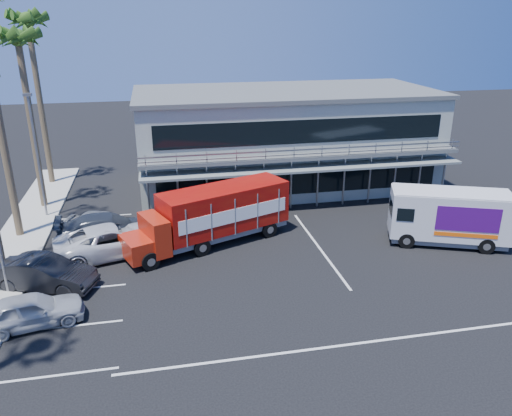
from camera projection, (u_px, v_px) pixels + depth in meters
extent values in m
plane|color=black|center=(300.00, 275.00, 25.61)|extent=(120.00, 120.00, 0.00)
cube|color=gray|center=(284.00, 140.00, 38.63)|extent=(22.00, 10.00, 7.00)
cube|color=#515454|center=(285.00, 92.00, 37.32)|extent=(22.40, 10.40, 0.30)
cube|color=#515454|center=(305.00, 157.00, 33.48)|extent=(22.00, 1.20, 0.25)
cube|color=gray|center=(308.00, 152.00, 32.79)|extent=(22.00, 0.08, 0.90)
cube|color=slate|center=(306.00, 168.00, 33.45)|extent=(22.00, 1.80, 0.15)
cube|color=black|center=(302.00, 183.00, 34.72)|extent=(20.00, 0.06, 1.60)
cube|color=black|center=(304.00, 132.00, 33.43)|extent=(20.00, 0.06, 1.60)
cube|color=#A5A399|center=(16.00, 249.00, 28.28)|extent=(3.00, 32.00, 0.16)
cylinder|color=brown|center=(0.00, 126.00, 27.67)|extent=(0.44, 0.44, 13.50)
cylinder|color=brown|center=(32.00, 129.00, 32.79)|extent=(0.44, 0.44, 11.00)
sphere|color=#275117|center=(17.00, 38.00, 30.74)|extent=(1.10, 1.10, 1.10)
cylinder|color=brown|center=(41.00, 108.00, 37.57)|extent=(0.44, 0.44, 12.00)
sphere|color=#275117|center=(27.00, 20.00, 35.34)|extent=(1.10, 1.10, 1.10)
cylinder|color=gray|center=(38.00, 159.00, 31.59)|extent=(0.14, 0.14, 8.00)
cube|color=gray|center=(27.00, 95.00, 30.16)|extent=(0.50, 0.25, 0.18)
cube|color=#A31F0D|center=(137.00, 248.00, 26.47)|extent=(2.03, 2.47, 1.14)
cube|color=#A31F0D|center=(155.00, 234.00, 26.82)|extent=(1.77, 2.55, 1.99)
cube|color=black|center=(154.00, 225.00, 26.62)|extent=(0.80, 1.88, 0.66)
cube|color=#981409|center=(224.00, 208.00, 28.85)|extent=(7.91, 5.04, 2.46)
cube|color=slate|center=(225.00, 231.00, 29.38)|extent=(7.77, 4.71, 0.28)
cube|color=white|center=(235.00, 215.00, 27.96)|extent=(6.47, 2.65, 0.80)
cube|color=white|center=(214.00, 203.00, 29.81)|extent=(6.47, 2.65, 0.80)
cylinder|color=black|center=(150.00, 261.00, 25.97)|extent=(1.02, 0.63, 0.98)
cylinder|color=black|center=(136.00, 247.00, 27.59)|extent=(1.02, 0.63, 0.98)
cylinder|color=black|center=(202.00, 247.00, 27.54)|extent=(1.02, 0.63, 0.98)
cylinder|color=black|center=(185.00, 235.00, 29.15)|extent=(1.02, 0.63, 0.98)
cylinder|color=black|center=(269.00, 229.00, 29.88)|extent=(1.02, 0.63, 0.98)
cylinder|color=black|center=(250.00, 218.00, 31.50)|extent=(1.02, 0.63, 0.98)
cube|color=silver|center=(450.00, 214.00, 28.54)|extent=(6.94, 4.49, 2.63)
cube|color=slate|center=(446.00, 237.00, 29.06)|extent=(6.62, 4.18, 0.33)
cube|color=black|center=(391.00, 206.00, 28.96)|extent=(0.73, 1.74, 0.89)
cube|color=silver|center=(453.00, 192.00, 28.06)|extent=(6.81, 4.40, 0.08)
cube|color=#410A62|center=(468.00, 220.00, 27.30)|extent=(3.16, 1.26, 1.41)
cube|color=#410A62|center=(460.00, 205.00, 29.40)|extent=(3.16, 1.26, 1.41)
cube|color=#F2590C|center=(466.00, 235.00, 27.64)|extent=(3.16, 1.25, 0.23)
cylinder|color=black|center=(406.00, 241.00, 28.49)|extent=(0.94, 0.59, 0.90)
cylinder|color=black|center=(403.00, 227.00, 30.32)|extent=(0.94, 0.59, 0.90)
cylinder|color=black|center=(486.00, 246.00, 27.81)|extent=(0.94, 0.59, 0.90)
cylinder|color=black|center=(478.00, 232.00, 29.64)|extent=(0.94, 0.59, 0.90)
imported|color=#A4A7AB|center=(31.00, 310.00, 21.19)|extent=(4.61, 2.64, 1.48)
imported|color=black|center=(45.00, 274.00, 24.09)|extent=(5.18, 3.36, 1.61)
imported|color=silver|center=(113.00, 240.00, 27.56)|extent=(6.72, 4.45, 1.71)
imported|color=#2A2F38|center=(108.00, 228.00, 29.12)|extent=(5.99, 2.80, 1.69)
imported|color=gray|center=(103.00, 224.00, 30.01)|extent=(4.80, 3.07, 1.52)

